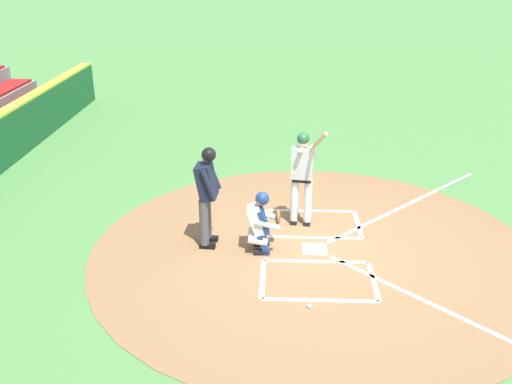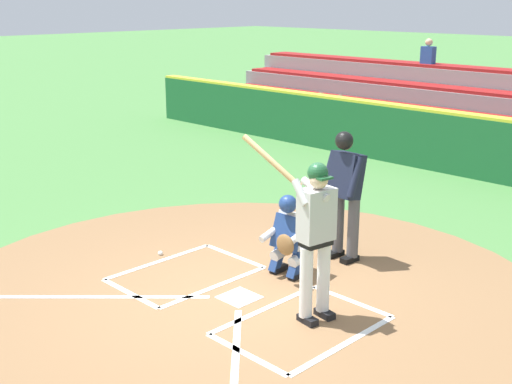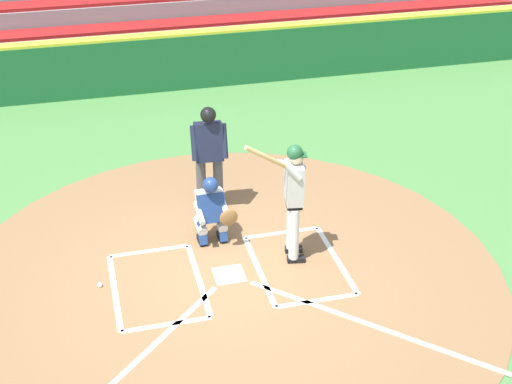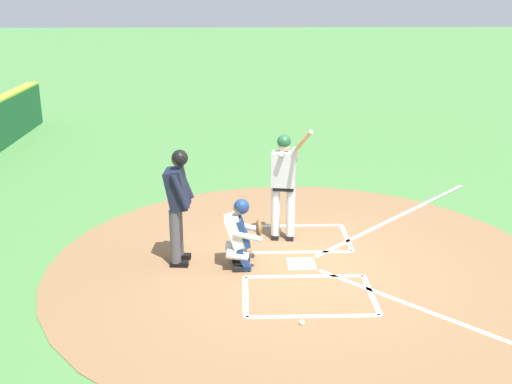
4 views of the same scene
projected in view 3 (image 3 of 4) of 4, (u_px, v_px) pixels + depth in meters
ground_plane at (229, 275)px, 10.97m from camera, size 120.00×120.00×0.00m
dirt_circle at (229, 275)px, 10.97m from camera, size 8.00×8.00×0.01m
home_plate_and_chalk at (243, 311)px, 10.22m from camera, size 7.93×4.91×0.01m
batter at (293, 194)px, 10.83m from camera, size 1.01×0.60×2.13m
catcher at (212, 208)px, 11.48m from camera, size 0.60×0.60×1.13m
plate_umpire at (209, 151)px, 12.09m from camera, size 0.60×0.44×1.86m
baseball at (100, 285)px, 10.70m from camera, size 0.07×0.07×0.07m
backstop_wall at (157, 62)px, 16.98m from camera, size 22.00×0.36×1.31m
bleacher_stand at (142, 25)px, 19.23m from camera, size 20.00×3.40×2.55m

